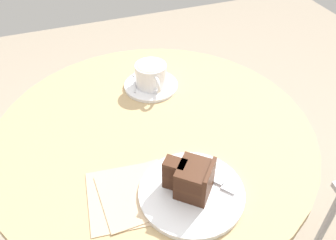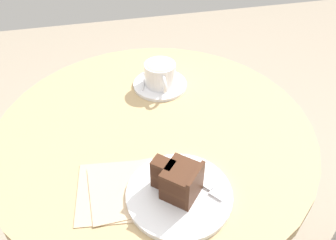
{
  "view_description": "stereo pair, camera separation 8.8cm",
  "coord_description": "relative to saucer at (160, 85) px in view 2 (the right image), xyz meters",
  "views": [
    {
      "loc": [
        0.64,
        -0.19,
        1.35
      ],
      "look_at": [
        0.02,
        0.03,
        0.77
      ],
      "focal_mm": 38.0,
      "sensor_mm": 36.0,
      "label": 1
    },
    {
      "loc": [
        0.66,
        -0.11,
        1.35
      ],
      "look_at": [
        0.02,
        0.03,
        0.77
      ],
      "focal_mm": 38.0,
      "sensor_mm": 36.0,
      "label": 2
    }
  ],
  "objects": [
    {
      "name": "fork",
      "position": [
        0.4,
        0.02,
        0.01
      ],
      "size": [
        0.11,
        0.09,
        0.0
      ],
      "rotation": [
        0.0,
        0.0,
        0.66
      ],
      "color": "silver",
      "rests_on": "cake_plate"
    },
    {
      "name": "coffee_cup",
      "position": [
        0.0,
        0.0,
        0.04
      ],
      "size": [
        0.12,
        0.09,
        0.07
      ],
      "color": "white",
      "rests_on": "saucer"
    },
    {
      "name": "cafe_table",
      "position": [
        0.18,
        -0.05,
        -0.12
      ],
      "size": [
        0.82,
        0.82,
        0.73
      ],
      "color": "tan",
      "rests_on": "ground"
    },
    {
      "name": "saucer",
      "position": [
        0.0,
        0.0,
        0.0
      ],
      "size": [
        0.16,
        0.16,
        0.01
      ],
      "color": "white",
      "rests_on": "cafe_table"
    },
    {
      "name": "teaspoon",
      "position": [
        -0.03,
        -0.04,
        0.01
      ],
      "size": [
        0.1,
        0.04,
        0.0
      ],
      "rotation": [
        0.0,
        0.0,
        2.84
      ],
      "color": "silver",
      "rests_on": "saucer"
    },
    {
      "name": "cake_slice",
      "position": [
        0.4,
        -0.04,
        0.04
      ],
      "size": [
        0.1,
        0.11,
        0.08
      ],
      "rotation": [
        0.0,
        0.0,
        3.99
      ],
      "color": "#422619",
      "rests_on": "cake_plate"
    },
    {
      "name": "napkin",
      "position": [
        0.36,
        -0.16,
        -0.0
      ],
      "size": [
        0.18,
        0.19,
        0.0
      ],
      "rotation": [
        0.0,
        0.0,
        1.46
      ],
      "color": "tan",
      "rests_on": "cafe_table"
    },
    {
      "name": "cake_plate",
      "position": [
        0.4,
        -0.04,
        0.0
      ],
      "size": [
        0.23,
        0.23,
        0.01
      ],
      "color": "white",
      "rests_on": "cafe_table"
    }
  ]
}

